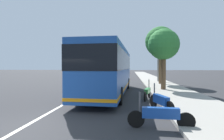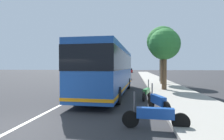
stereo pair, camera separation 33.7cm
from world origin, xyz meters
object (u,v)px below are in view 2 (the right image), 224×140
Objects in this scene: motorcycle_by_tree at (147,92)px; coach_bus at (110,68)px; roadside_tree_mid_block at (164,45)px; utility_pole at (161,59)px; car_oncoming at (126,72)px; car_ahead_same_lane at (130,71)px; motorcycle_mid_row at (155,115)px; roadside_tree_far_block at (162,42)px; car_side_street at (124,75)px; motorcycle_nearest_curb at (158,102)px; car_far_distant at (102,74)px.

coach_bus is at bearing 69.58° from motorcycle_by_tree.
utility_pole is at bearing -5.85° from roadside_tree_mid_block.
car_ahead_same_lane is at bearing 0.42° from car_oncoming.
coach_bus is at bearing -67.47° from motorcycle_mid_row.
motorcycle_by_tree is 13.22m from utility_pole.
roadside_tree_far_block is at bearing -165.66° from car_oncoming.
car_side_street is at bearing 27.25° from roadside_tree_far_block.
motorcycle_nearest_curb is at bearing 170.84° from roadside_tree_far_block.
car_oncoming is at bearing 9.28° from roadside_tree_mid_block.
coach_bus reaches higher than car_side_street.
roadside_tree_mid_block reaches higher than car_far_distant.
roadside_tree_mid_block is (-14.92, -4.43, 3.31)m from car_side_street.
car_far_distant is (23.53, 6.98, 0.22)m from motorcycle_nearest_curb.
motorcycle_by_tree is 10.70m from roadside_tree_far_block.
roadside_tree_far_block is at bearing -25.98° from motorcycle_nearest_curb.
car_oncoming reaches higher than motorcycle_nearest_curb.
utility_pole reaches higher than car_far_distant.
roadside_tree_far_block reaches higher than car_ahead_same_lane.
car_ahead_same_lane reaches higher than car_far_distant.
roadside_tree_far_block is 1.07× the size of utility_pole.
roadside_tree_far_block is (-10.82, -9.03, 4.27)m from car_far_distant.
motorcycle_by_tree is 0.31× the size of roadside_tree_far_block.
car_side_street is at bearing -176.82° from car_oncoming.
coach_bus is at bearing -177.63° from car_oncoming.
car_ahead_same_lane is at bearing 7.79° from utility_pole.
motorcycle_nearest_curb is 22.62m from car_side_street.
car_ahead_same_lane reaches higher than motorcycle_by_tree.
motorcycle_nearest_curb is 0.36× the size of utility_pole.
car_oncoming is 0.86× the size of roadside_tree_mid_block.
roadside_tree_far_block is at bearing 0.96° from motorcycle_by_tree.
motorcycle_nearest_curb is 13.63m from roadside_tree_far_block.
roadside_tree_far_block reaches higher than car_oncoming.
car_side_street is at bearing 16.53° from roadside_tree_mid_block.
roadside_tree_mid_block is (-46.73, -4.36, 3.27)m from car_ahead_same_lane.
motorcycle_nearest_curb is 0.48× the size of car_side_street.
car_oncoming reaches higher than car_far_distant.
roadside_tree_mid_block is 0.80× the size of roadside_tree_far_block.
car_oncoming and car_ahead_same_lane have the same top height.
coach_bus is at bearing 117.30° from roadside_tree_mid_block.
car_side_street is 31.81m from car_ahead_same_lane.
roadside_tree_far_block reaches higher than car_far_distant.
roadside_tree_mid_block is at bearing 174.15° from utility_pole.
car_ahead_same_lane is (49.03, -0.09, -1.29)m from coach_bus.
coach_bus is at bearing 175.50° from car_side_street.
car_oncoming is (38.94, 2.92, 0.24)m from motorcycle_mid_row.
car_far_distant is at bearing -72.41° from motorcycle_mid_row.
car_far_distant is 0.77× the size of roadside_tree_mid_block.
motorcycle_mid_row is (-7.41, -2.60, -1.55)m from coach_bus.
utility_pole reaches higher than coach_bus.
car_ahead_same_lane is 0.60× the size of roadside_tree_far_block.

